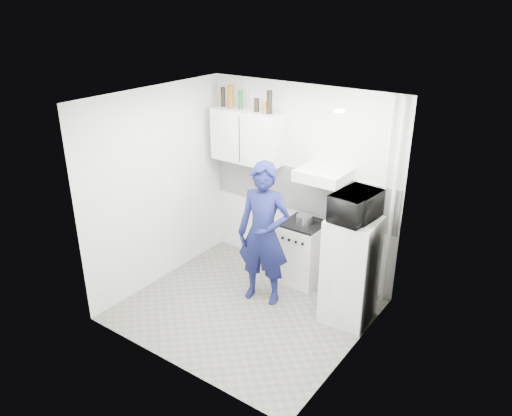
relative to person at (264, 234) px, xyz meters
The scene contains 23 objects.
floor 0.97m from the person, 95.60° to the right, with size 2.80×2.80×0.00m, color #59574D.
ceiling 1.72m from the person, 95.60° to the right, with size 2.80×2.80×0.00m, color white.
wall_back 0.99m from the person, 92.05° to the left, with size 2.80×2.80×0.00m, color silver.
wall_left 1.52m from the person, 166.86° to the right, with size 2.60×2.60×0.00m, color silver.
wall_right 1.46m from the person, 13.75° to the right, with size 2.60×2.60×0.00m, color silver.
person is the anchor object (origin of this frame).
stove 0.85m from the person, 75.17° to the left, with size 0.52×0.52×0.83m, color silver.
fridge 1.12m from the person, 12.01° to the left, with size 0.54×0.54×1.31m, color white.
stove_top 0.69m from the person, 75.17° to the left, with size 0.50×0.50×0.03m, color black.
saucepan 0.68m from the person, 73.83° to the left, with size 0.21×0.21×0.11m, color silver.
microwave 1.23m from the person, 12.01° to the left, with size 0.39×0.58×0.32m, color black.
bottle_a 1.99m from the person, 148.01° to the left, with size 0.06×0.06×0.26m, color black.
bottle_b 1.93m from the person, 144.86° to the left, with size 0.08×0.08×0.30m, color brown.
bottle_c 1.83m from the person, 140.31° to the left, with size 0.06×0.06×0.25m, color #144C1E.
canister_a 1.68m from the person, 130.45° to the left, with size 0.07×0.07×0.17m, color black.
canister_b 1.63m from the person, 123.71° to the left, with size 0.08×0.08×0.15m, color brown.
bottle_e 1.67m from the person, 120.33° to the left, with size 0.07×0.07×0.30m, color black.
upper_cabinet 1.43m from the person, 136.59° to the left, with size 1.00×0.35×0.70m, color white.
range_hood 1.02m from the person, 57.91° to the left, with size 0.60×0.50×0.14m, color silver.
backsplash 0.95m from the person, 92.09° to the left, with size 2.74×0.03×0.60m, color white.
pipe_a 1.57m from the person, 33.40° to the left, with size 0.05×0.05×2.60m, color silver.
pipe_b 1.47m from the person, 36.06° to the left, with size 0.04×0.04×2.60m, color silver.
ceiling_spot_fixture 1.92m from the person, ahead, with size 0.10×0.10×0.02m, color white.
Camera 1 is at (3.12, -4.16, 3.62)m, focal length 35.00 mm.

